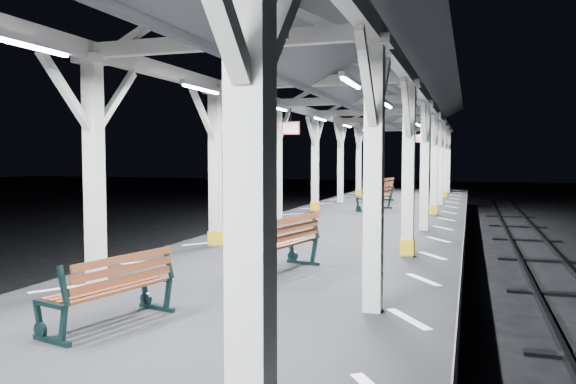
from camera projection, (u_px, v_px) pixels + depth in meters
The scene contains 10 objects.
ground at pixel (273, 329), 9.45m from camera, with size 120.00×120.00×0.00m, color black.
platform at pixel (273, 299), 9.41m from camera, with size 6.00×50.00×1.00m, color black.
hazard_stripes_left at pixel (146, 261), 10.14m from camera, with size 1.00×48.00×0.01m, color silver.
hazard_stripes_right at pixel (423, 280), 8.63m from camera, with size 1.00×48.00×0.01m, color silver.
track_left at pixel (33, 301), 10.98m from camera, with size 2.20×60.00×0.16m.
canopy at pixel (273, 55), 9.14m from camera, with size 5.40×49.00×4.65m.
bench_near at pixel (114, 287), 6.24m from camera, with size 0.90×1.62×0.83m.
bench_mid at pixel (284, 243), 9.07m from camera, with size 1.00×1.85×0.95m.
bench_far at pixel (377, 196), 19.82m from camera, with size 1.07×1.86×0.95m.
bench_extra at pixel (381, 189), 23.50m from camera, with size 1.12×1.98×1.01m.
Camera 1 is at (3.10, -8.75, 2.89)m, focal length 35.00 mm.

